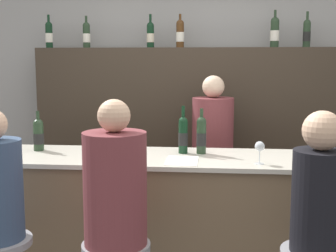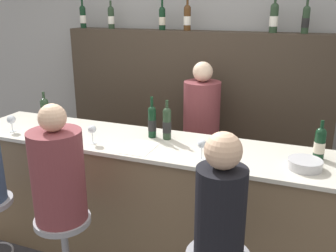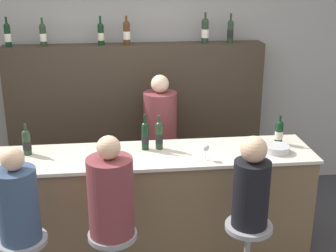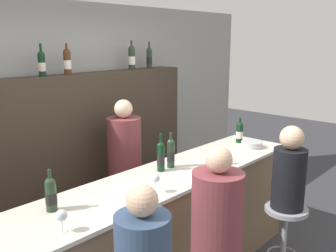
{
  "view_description": "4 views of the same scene",
  "coord_description": "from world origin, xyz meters",
  "px_view_note": "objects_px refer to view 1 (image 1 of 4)",
  "views": [
    {
      "loc": [
        0.23,
        -2.86,
        1.72
      ],
      "look_at": [
        -0.08,
        0.37,
        1.27
      ],
      "focal_mm": 50.0,
      "sensor_mm": 36.0,
      "label": 1
    },
    {
      "loc": [
        1.19,
        -2.24,
        2.11
      ],
      "look_at": [
        0.21,
        0.31,
        1.21
      ],
      "focal_mm": 40.0,
      "sensor_mm": 36.0,
      "label": 2
    },
    {
      "loc": [
        -0.22,
        -3.6,
        2.71
      ],
      "look_at": [
        0.22,
        0.29,
        1.33
      ],
      "focal_mm": 50.0,
      "sensor_mm": 36.0,
      "label": 3
    },
    {
      "loc": [
        -2.23,
        -1.73,
        2.19
      ],
      "look_at": [
        0.08,
        0.4,
        1.46
      ],
      "focal_mm": 40.0,
      "sensor_mm": 36.0,
      "label": 4
    }
  ],
  "objects_px": {
    "wine_glass_0": "(6,144)",
    "wine_glass_1": "(123,145)",
    "wine_bottle_backbar_3": "(180,33)",
    "wine_bottle_backbar_5": "(307,33)",
    "bartender": "(212,174)",
    "wine_bottle_counter_0": "(38,134)",
    "wine_bottle_backbar_4": "(275,32)",
    "wine_bottle_backbar_2": "(150,35)",
    "wine_bottle_backbar_0": "(49,35)",
    "wine_glass_2": "(260,147)",
    "guest_seated_right": "(320,190)",
    "guest_seated_middle": "(115,184)",
    "wine_bottle_counter_2": "(201,135)",
    "wine_bottle_backbar_1": "(87,35)",
    "wine_bottle_counter_1": "(183,134)"
  },
  "relations": [
    {
      "from": "wine_bottle_backbar_4",
      "to": "bartender",
      "type": "xyz_separation_m",
      "value": [
        -0.56,
        -0.48,
        -1.25
      ]
    },
    {
      "from": "wine_bottle_counter_2",
      "to": "bartender",
      "type": "distance_m",
      "value": 0.87
    },
    {
      "from": "wine_bottle_counter_0",
      "to": "wine_bottle_backbar_4",
      "type": "xyz_separation_m",
      "value": [
        1.84,
        1.21,
        0.8
      ]
    },
    {
      "from": "wine_bottle_backbar_0",
      "to": "bartender",
      "type": "distance_m",
      "value": 2.08
    },
    {
      "from": "wine_bottle_backbar_2",
      "to": "wine_bottle_backbar_3",
      "type": "bearing_deg",
      "value": 0.0
    },
    {
      "from": "wine_bottle_backbar_4",
      "to": "wine_bottle_backbar_3",
      "type": "bearing_deg",
      "value": 180.0
    },
    {
      "from": "wine_bottle_backbar_4",
      "to": "guest_seated_middle",
      "type": "relative_size",
      "value": 0.42
    },
    {
      "from": "wine_bottle_backbar_5",
      "to": "wine_glass_0",
      "type": "bearing_deg",
      "value": -145.96
    },
    {
      "from": "wine_glass_2",
      "to": "wine_bottle_backbar_2",
      "type": "bearing_deg",
      "value": 120.88
    },
    {
      "from": "wine_bottle_backbar_1",
      "to": "wine_bottle_backbar_5",
      "type": "bearing_deg",
      "value": -0.0
    },
    {
      "from": "wine_bottle_counter_2",
      "to": "wine_bottle_backbar_4",
      "type": "relative_size",
      "value": 0.95
    },
    {
      "from": "wine_bottle_backbar_1",
      "to": "wine_glass_2",
      "type": "relative_size",
      "value": 2.06
    },
    {
      "from": "wine_bottle_backbar_2",
      "to": "guest_seated_right",
      "type": "distance_m",
      "value": 2.53
    },
    {
      "from": "wine_bottle_backbar_2",
      "to": "wine_bottle_backbar_0",
      "type": "bearing_deg",
      "value": -180.0
    },
    {
      "from": "wine_glass_1",
      "to": "guest_seated_middle",
      "type": "relative_size",
      "value": 0.19
    },
    {
      "from": "wine_glass_2",
      "to": "guest_seated_right",
      "type": "height_order",
      "value": "guest_seated_right"
    },
    {
      "from": "wine_bottle_counter_1",
      "to": "guest_seated_middle",
      "type": "height_order",
      "value": "guest_seated_middle"
    },
    {
      "from": "wine_bottle_backbar_3",
      "to": "bartender",
      "type": "relative_size",
      "value": 0.2
    },
    {
      "from": "wine_bottle_backbar_5",
      "to": "bartender",
      "type": "distance_m",
      "value": 1.58
    },
    {
      "from": "wine_bottle_backbar_4",
      "to": "wine_bottle_backbar_5",
      "type": "height_order",
      "value": "wine_bottle_backbar_4"
    },
    {
      "from": "wine_bottle_backbar_3",
      "to": "wine_glass_2",
      "type": "xyz_separation_m",
      "value": [
        0.62,
        -1.51,
        -0.8
      ]
    },
    {
      "from": "wine_glass_0",
      "to": "wine_glass_1",
      "type": "bearing_deg",
      "value": 0.0
    },
    {
      "from": "wine_bottle_backbar_0",
      "to": "wine_bottle_backbar_2",
      "type": "distance_m",
      "value": 1.0
    },
    {
      "from": "bartender",
      "to": "wine_glass_1",
      "type": "bearing_deg",
      "value": -119.62
    },
    {
      "from": "wine_bottle_backbar_0",
      "to": "wine_bottle_backbar_5",
      "type": "bearing_deg",
      "value": 0.0
    },
    {
      "from": "wine_bottle_counter_2",
      "to": "wine_bottle_backbar_0",
      "type": "distance_m",
      "value": 2.09
    },
    {
      "from": "wine_bottle_counter_0",
      "to": "guest_seated_middle",
      "type": "distance_m",
      "value": 1.13
    },
    {
      "from": "wine_bottle_counter_2",
      "to": "wine_glass_2",
      "type": "bearing_deg",
      "value": -38.67
    },
    {
      "from": "wine_bottle_backbar_2",
      "to": "wine_glass_0",
      "type": "xyz_separation_m",
      "value": [
        -0.78,
        -1.51,
        -0.8
      ]
    },
    {
      "from": "wine_bottle_backbar_3",
      "to": "wine_bottle_backbar_0",
      "type": "bearing_deg",
      "value": -180.0
    },
    {
      "from": "wine_bottle_counter_2",
      "to": "wine_bottle_backbar_2",
      "type": "relative_size",
      "value": 1.03
    },
    {
      "from": "wine_bottle_counter_2",
      "to": "wine_bottle_backbar_5",
      "type": "bearing_deg",
      "value": 52.35
    },
    {
      "from": "wine_bottle_backbar_1",
      "to": "wine_glass_1",
      "type": "distance_m",
      "value": 1.83
    },
    {
      "from": "wine_bottle_backbar_5",
      "to": "wine_bottle_counter_2",
      "type": "bearing_deg",
      "value": -127.65
    },
    {
      "from": "wine_bottle_counter_0",
      "to": "wine_bottle_backbar_1",
      "type": "bearing_deg",
      "value": 87.67
    },
    {
      "from": "wine_bottle_backbar_5",
      "to": "wine_glass_2",
      "type": "bearing_deg",
      "value": -110.03
    },
    {
      "from": "wine_bottle_backbar_0",
      "to": "bartender",
      "type": "bearing_deg",
      "value": -16.69
    },
    {
      "from": "wine_bottle_counter_2",
      "to": "guest_seated_right",
      "type": "height_order",
      "value": "guest_seated_right"
    },
    {
      "from": "wine_bottle_backbar_4",
      "to": "guest_seated_right",
      "type": "xyz_separation_m",
      "value": [
        0.0,
        -2.04,
        -0.94
      ]
    },
    {
      "from": "wine_glass_0",
      "to": "wine_glass_1",
      "type": "xyz_separation_m",
      "value": [
        0.8,
        0.0,
        0.01
      ]
    },
    {
      "from": "wine_bottle_backbar_5",
      "to": "guest_seated_right",
      "type": "distance_m",
      "value": 2.26
    },
    {
      "from": "wine_glass_1",
      "to": "wine_bottle_counter_1",
      "type": "bearing_deg",
      "value": 38.92
    },
    {
      "from": "wine_bottle_backbar_3",
      "to": "guest_seated_right",
      "type": "bearing_deg",
      "value": -66.51
    },
    {
      "from": "wine_bottle_counter_2",
      "to": "wine_bottle_backbar_1",
      "type": "height_order",
      "value": "wine_bottle_backbar_1"
    },
    {
      "from": "wine_bottle_counter_1",
      "to": "wine_glass_0",
      "type": "distance_m",
      "value": 1.22
    },
    {
      "from": "wine_bottle_backbar_4",
      "to": "wine_glass_0",
      "type": "bearing_deg",
      "value": -142.17
    },
    {
      "from": "wine_bottle_backbar_3",
      "to": "wine_glass_1",
      "type": "distance_m",
      "value": 1.73
    },
    {
      "from": "wine_glass_1",
      "to": "guest_seated_right",
      "type": "relative_size",
      "value": 0.2
    },
    {
      "from": "wine_bottle_backbar_3",
      "to": "wine_bottle_backbar_5",
      "type": "xyz_separation_m",
      "value": [
        1.17,
        -0.0,
        -0.0
      ]
    },
    {
      "from": "wine_bottle_backbar_3",
      "to": "wine_glass_2",
      "type": "distance_m",
      "value": 1.82
    }
  ]
}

